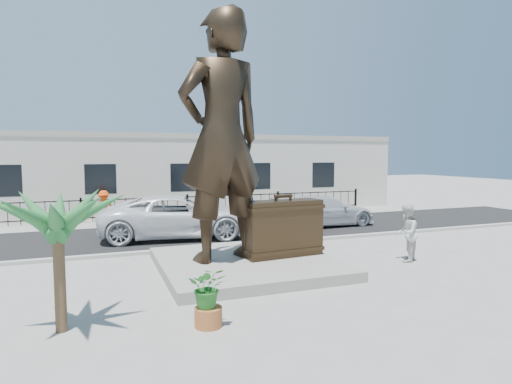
# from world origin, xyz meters

# --- Properties ---
(ground) EXTENTS (100.00, 100.00, 0.00)m
(ground) POSITION_xyz_m (0.00, 0.00, 0.00)
(ground) COLOR #9E9991
(ground) RESTS_ON ground
(street) EXTENTS (40.00, 7.00, 0.01)m
(street) POSITION_xyz_m (0.00, 8.00, 0.01)
(street) COLOR black
(street) RESTS_ON ground
(curb) EXTENTS (40.00, 0.25, 0.12)m
(curb) POSITION_xyz_m (0.00, 4.50, 0.06)
(curb) COLOR #A5A399
(curb) RESTS_ON ground
(far_sidewalk) EXTENTS (40.00, 2.50, 0.02)m
(far_sidewalk) POSITION_xyz_m (0.00, 12.00, 0.01)
(far_sidewalk) COLOR #9E9991
(far_sidewalk) RESTS_ON ground
(plinth) EXTENTS (5.20, 5.20, 0.30)m
(plinth) POSITION_xyz_m (-0.50, 1.50, 0.15)
(plinth) COLOR gray
(plinth) RESTS_ON ground
(fence) EXTENTS (22.00, 0.10, 1.20)m
(fence) POSITION_xyz_m (0.00, 12.80, 0.60)
(fence) COLOR black
(fence) RESTS_ON ground
(building) EXTENTS (28.00, 7.00, 4.40)m
(building) POSITION_xyz_m (0.00, 17.00, 2.20)
(building) COLOR silver
(building) RESTS_ON ground
(statue) EXTENTS (3.02, 2.31, 7.43)m
(statue) POSITION_xyz_m (-1.23, 1.66, 4.02)
(statue) COLOR black
(statue) RESTS_ON plinth
(suitcase) EXTENTS (2.56, 1.01, 1.76)m
(suitcase) POSITION_xyz_m (0.71, 1.46, 1.18)
(suitcase) COLOR #312314
(suitcase) RESTS_ON plinth
(tourist) EXTENTS (1.16, 1.12, 1.88)m
(tourist) POSITION_xyz_m (4.67, 0.47, 0.94)
(tourist) COLOR silver
(tourist) RESTS_ON ground
(car_white) EXTENTS (6.75, 3.81, 1.78)m
(car_white) POSITION_xyz_m (-1.57, 7.14, 0.90)
(car_white) COLOR white
(car_white) RESTS_ON street
(car_silver) EXTENTS (5.13, 2.25, 1.47)m
(car_silver) POSITION_xyz_m (5.73, 7.59, 0.74)
(car_silver) COLOR silver
(car_silver) RESTS_ON street
(worker) EXTENTS (1.21, 0.87, 1.70)m
(worker) POSITION_xyz_m (-4.40, 11.77, 0.87)
(worker) COLOR #F2490C
(worker) RESTS_ON far_sidewalk
(palm_tree) EXTENTS (1.80, 1.80, 3.20)m
(palm_tree) POSITION_xyz_m (-5.50, -1.67, 0.00)
(palm_tree) COLOR #225E2B
(palm_tree) RESTS_ON ground
(planter) EXTENTS (0.56, 0.56, 0.40)m
(planter) POSITION_xyz_m (-2.73, -2.47, 0.20)
(planter) COLOR #A45A2B
(planter) RESTS_ON ground
(shrub) EXTENTS (0.91, 0.84, 0.85)m
(shrub) POSITION_xyz_m (-2.73, -2.47, 0.82)
(shrub) COLOR #226821
(shrub) RESTS_ON planter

